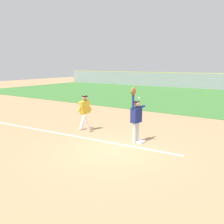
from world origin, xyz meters
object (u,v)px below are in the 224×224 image
(runner, at_px, (84,111))
(parked_car_white, at_px, (207,82))
(first_base, at_px, (139,141))
(baseball, at_px, (139,98))
(fielder, at_px, (136,116))

(runner, bearing_deg, parked_car_white, 105.93)
(first_base, relative_size, baseball, 5.14)
(fielder, height_order, baseball, fielder)
(first_base, distance_m, parked_car_white, 28.03)
(fielder, height_order, runner, fielder)
(fielder, bearing_deg, first_base, -125.55)
(first_base, relative_size, runner, 0.22)
(fielder, height_order, parked_car_white, fielder)
(parked_car_white, bearing_deg, runner, -92.10)
(fielder, relative_size, parked_car_white, 0.51)
(first_base, height_order, fielder, fielder)
(baseball, height_order, parked_car_white, baseball)
(first_base, relative_size, parked_car_white, 0.08)
(fielder, distance_m, parked_car_white, 28.13)
(runner, relative_size, parked_car_white, 0.38)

